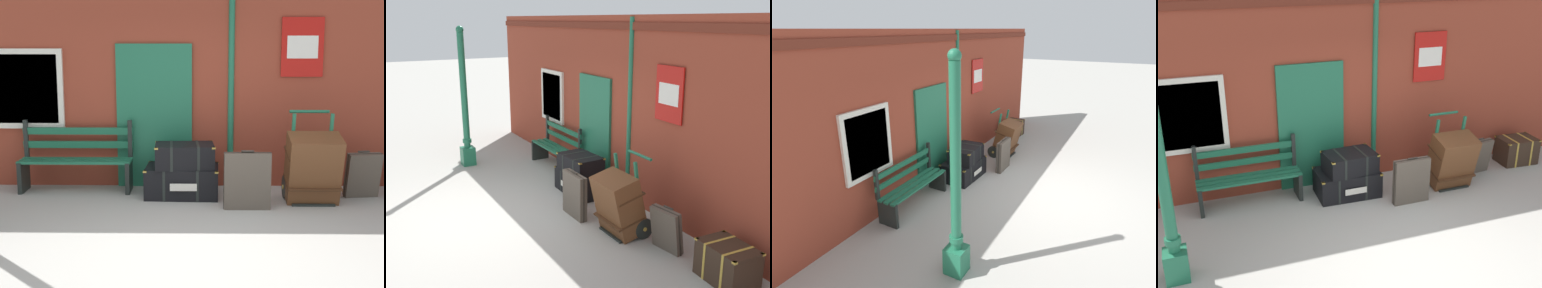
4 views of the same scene
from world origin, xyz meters
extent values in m
plane|color=#A3A099|center=(0.00, 0.00, 0.00)|extent=(60.00, 60.00, 0.00)
cube|color=brown|center=(0.00, 2.60, 1.60)|extent=(10.40, 0.30, 3.20)
cube|color=maroon|center=(0.00, 2.44, 3.02)|extent=(10.40, 0.03, 0.12)
cube|color=#1E6647|center=(-0.56, 2.43, 1.05)|extent=(1.10, 0.05, 2.10)
cube|color=#123D2A|center=(-0.56, 2.41, 1.05)|extent=(0.06, 0.02, 2.10)
cube|color=silver|center=(-2.40, 2.43, 1.45)|extent=(1.04, 0.06, 1.16)
cube|color=silver|center=(-2.40, 2.41, 1.45)|extent=(0.88, 0.02, 1.00)
cylinder|color=#1E6647|center=(0.56, 2.45, 1.60)|extent=(0.09, 0.09, 3.14)
cube|color=#B7140F|center=(1.57, 2.43, 2.05)|extent=(0.60, 0.02, 0.84)
cube|color=white|center=(1.57, 2.41, 2.05)|extent=(0.44, 0.01, 0.32)
cube|color=#1E6647|center=(-2.82, 0.53, 0.20)|extent=(0.28, 0.28, 0.40)
cylinder|color=#1E6647|center=(-2.82, 0.53, 1.64)|extent=(0.14, 0.14, 2.47)
cylinder|color=#1E6647|center=(-2.82, 0.53, 0.55)|extent=(0.19, 0.19, 0.08)
sphere|color=#1E6647|center=(-2.82, 0.53, 2.92)|extent=(0.16, 0.16, 0.16)
cube|color=#1E6647|center=(-1.66, 1.96, 0.45)|extent=(1.60, 0.09, 0.04)
cube|color=#1E6647|center=(-1.66, 2.10, 0.45)|extent=(1.60, 0.09, 0.04)
cube|color=#1E6647|center=(-1.66, 2.24, 0.45)|extent=(1.60, 0.09, 0.04)
cube|color=#1E6647|center=(-1.66, 2.30, 0.65)|extent=(1.60, 0.05, 0.10)
cube|color=#1E6647|center=(-1.66, 2.30, 0.85)|extent=(1.60, 0.05, 0.10)
cube|color=black|center=(-2.42, 2.10, 0.23)|extent=(0.06, 0.40, 0.45)
cube|color=black|center=(-2.42, 2.30, 0.73)|extent=(0.06, 0.06, 0.56)
cube|color=black|center=(-0.90, 2.10, 0.23)|extent=(0.06, 0.40, 0.45)
cube|color=black|center=(-0.90, 2.30, 0.73)|extent=(0.06, 0.06, 0.56)
cube|color=black|center=(-0.13, 1.89, 0.21)|extent=(1.02, 0.67, 0.42)
cube|color=black|center=(-0.36, 1.90, 0.21)|extent=(0.06, 0.65, 0.43)
cube|color=black|center=(0.09, 1.89, 0.21)|extent=(0.06, 0.65, 0.43)
cube|color=#B79338|center=(-0.62, 1.61, 0.41)|extent=(0.05, 0.05, 0.02)
cube|color=#B79338|center=(0.34, 1.58, 0.41)|extent=(0.05, 0.05, 0.02)
cube|color=#B79338|center=(-0.60, 2.21, 0.41)|extent=(0.05, 0.05, 0.02)
cube|color=#B79338|center=(0.36, 2.18, 0.41)|extent=(0.05, 0.05, 0.02)
cube|color=silver|center=(-0.11, 1.55, 0.21)|extent=(0.36, 0.01, 0.10)
cube|color=black|center=(-0.10, 1.85, 0.58)|extent=(0.83, 0.58, 0.32)
cube|color=black|center=(-0.28, 1.84, 0.58)|extent=(0.07, 0.55, 0.33)
cube|color=black|center=(0.08, 1.86, 0.58)|extent=(0.07, 0.55, 0.33)
cube|color=#B79338|center=(-0.46, 1.58, 0.73)|extent=(0.05, 0.05, 0.02)
cube|color=#B79338|center=(0.29, 1.62, 0.73)|extent=(0.05, 0.05, 0.02)
cube|color=#B79338|center=(-0.49, 2.08, 0.73)|extent=(0.05, 0.05, 0.02)
cube|color=#B79338|center=(0.27, 2.12, 0.73)|extent=(0.05, 0.05, 0.02)
cube|color=black|center=(1.60, 1.52, 0.01)|extent=(0.56, 0.28, 0.03)
cube|color=#1E6647|center=(1.35, 1.72, 0.60)|extent=(0.04, 0.22, 1.19)
cube|color=#1E6647|center=(1.85, 1.72, 0.60)|extent=(0.04, 0.22, 1.19)
cylinder|color=#1E6647|center=(1.60, 1.90, 1.19)|extent=(0.54, 0.04, 0.04)
cylinder|color=black|center=(1.28, 1.78, 0.16)|extent=(0.04, 0.32, 0.32)
cylinder|color=#B79338|center=(1.28, 1.78, 0.16)|extent=(0.07, 0.06, 0.06)
cylinder|color=black|center=(1.92, 1.78, 0.16)|extent=(0.04, 0.32, 0.32)
cylinder|color=#B79338|center=(1.92, 1.78, 0.16)|extent=(0.07, 0.06, 0.06)
cube|color=brown|center=(1.60, 1.54, 0.48)|extent=(0.68, 0.64, 0.96)
cube|color=#432715|center=(1.60, 1.54, 0.29)|extent=(0.70, 0.45, 0.13)
cube|color=#432715|center=(1.60, 1.54, 0.67)|extent=(0.70, 0.45, 0.13)
cube|color=#51473D|center=(2.35, 1.84, 0.32)|extent=(0.49, 0.28, 0.63)
cylinder|color=#302A24|center=(2.35, 1.85, 0.64)|extent=(0.16, 0.05, 0.03)
cube|color=#2C2721|center=(2.35, 1.84, 0.32)|extent=(0.49, 0.19, 0.63)
cube|color=#51473D|center=(0.72, 1.28, 0.37)|extent=(0.59, 0.13, 0.73)
cylinder|color=#302A24|center=(0.72, 1.28, 0.75)|extent=(0.16, 0.03, 0.03)
cube|color=#2C2721|center=(0.72, 1.28, 0.37)|extent=(0.60, 0.02, 0.75)
cube|color=#332319|center=(3.31, 2.00, 0.24)|extent=(0.71, 0.52, 0.48)
cube|color=#B79338|center=(3.16, 2.01, 0.24)|extent=(0.06, 0.49, 0.49)
cube|color=#B79338|center=(3.46, 1.99, 0.24)|extent=(0.06, 0.49, 0.49)
cube|color=#B79338|center=(2.98, 1.80, 0.47)|extent=(0.05, 0.05, 0.02)
cube|color=#B79338|center=(3.62, 1.76, 0.47)|extent=(0.05, 0.05, 0.02)
cube|color=#B79338|center=(3.00, 2.24, 0.47)|extent=(0.05, 0.05, 0.02)
cube|color=#B79338|center=(3.64, 2.20, 0.47)|extent=(0.05, 0.05, 0.02)
camera|label=1|loc=(0.11, -5.29, 2.03)|focal=49.67mm
camera|label=2|loc=(6.73, -2.02, 3.13)|focal=42.29mm
camera|label=3|loc=(-5.93, -1.30, 3.20)|focal=29.94mm
camera|label=4|loc=(-2.53, -4.67, 3.67)|focal=44.53mm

